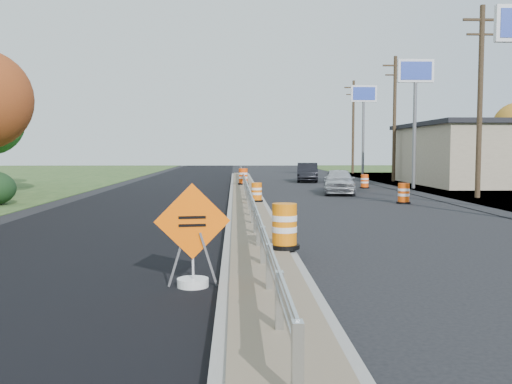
{
  "coord_description": "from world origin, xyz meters",
  "views": [
    {
      "loc": [
        -0.53,
        -18.74,
        2.38
      ],
      "look_at": [
        0.12,
        -1.31,
        1.1
      ],
      "focal_mm": 40.0,
      "sensor_mm": 36.0,
      "label": 1
    }
  ],
  "objects_px": {
    "barrel_shoulder_near": "(404,194)",
    "car_dark_mid": "(307,172)",
    "car_silver": "(339,181)",
    "barrel_median_mid": "(257,193)",
    "barrel_shoulder_mid": "(365,182)",
    "caution_sign": "(193,261)",
    "barrel_median_far": "(243,177)",
    "barrel_median_near": "(284,227)"
  },
  "relations": [
    {
      "from": "caution_sign",
      "to": "barrel_median_far",
      "type": "xyz_separation_m",
      "value": [
        1.26,
        25.91,
        0.25
      ]
    },
    {
      "from": "barrel_median_mid",
      "to": "car_dark_mid",
      "type": "bearing_deg",
      "value": 76.54
    },
    {
      "from": "barrel_median_far",
      "to": "car_silver",
      "type": "distance_m",
      "value": 7.16
    },
    {
      "from": "barrel_median_mid",
      "to": "barrel_shoulder_near",
      "type": "bearing_deg",
      "value": 11.48
    },
    {
      "from": "barrel_median_near",
      "to": "barrel_median_mid",
      "type": "height_order",
      "value": "barrel_median_near"
    },
    {
      "from": "barrel_median_far",
      "to": "barrel_shoulder_near",
      "type": "distance_m",
      "value": 12.73
    },
    {
      "from": "barrel_shoulder_near",
      "to": "barrel_median_mid",
      "type": "bearing_deg",
      "value": -168.52
    },
    {
      "from": "car_silver",
      "to": "car_dark_mid",
      "type": "relative_size",
      "value": 0.95
    },
    {
      "from": "caution_sign",
      "to": "barrel_median_far",
      "type": "height_order",
      "value": "caution_sign"
    },
    {
      "from": "caution_sign",
      "to": "car_dark_mid",
      "type": "xyz_separation_m",
      "value": [
        6.22,
        33.07,
        0.25
      ]
    },
    {
      "from": "caution_sign",
      "to": "barrel_median_far",
      "type": "relative_size",
      "value": 1.8
    },
    {
      "from": "caution_sign",
      "to": "car_dark_mid",
      "type": "distance_m",
      "value": 33.65
    },
    {
      "from": "barrel_shoulder_mid",
      "to": "car_dark_mid",
      "type": "bearing_deg",
      "value": 109.2
    },
    {
      "from": "car_silver",
      "to": "barrel_median_mid",
      "type": "bearing_deg",
      "value": -116.23
    },
    {
      "from": "barrel_median_near",
      "to": "barrel_median_mid",
      "type": "distance_m",
      "value": 11.4
    },
    {
      "from": "caution_sign",
      "to": "barrel_shoulder_mid",
      "type": "height_order",
      "value": "caution_sign"
    },
    {
      "from": "barrel_median_mid",
      "to": "barrel_shoulder_mid",
      "type": "xyz_separation_m",
      "value": [
        7.21,
        11.57,
        -0.19
      ]
    },
    {
      "from": "barrel_median_far",
      "to": "car_silver",
      "type": "relative_size",
      "value": 0.25
    },
    {
      "from": "caution_sign",
      "to": "barrel_shoulder_mid",
      "type": "distance_m",
      "value": 27.0
    },
    {
      "from": "barrel_median_far",
      "to": "car_silver",
      "type": "xyz_separation_m",
      "value": [
        5.14,
        -4.98,
        -0.02
      ]
    },
    {
      "from": "barrel_shoulder_near",
      "to": "car_dark_mid",
      "type": "xyz_separation_m",
      "value": [
        -2.04,
        17.79,
        0.27
      ]
    },
    {
      "from": "caution_sign",
      "to": "barrel_median_mid",
      "type": "bearing_deg",
      "value": 75.52
    },
    {
      "from": "barrel_median_far",
      "to": "car_dark_mid",
      "type": "distance_m",
      "value": 8.71
    },
    {
      "from": "car_dark_mid",
      "to": "barrel_shoulder_mid",
      "type": "bearing_deg",
      "value": -64.11
    },
    {
      "from": "barrel_median_mid",
      "to": "barrel_shoulder_mid",
      "type": "distance_m",
      "value": 13.64
    },
    {
      "from": "car_silver",
      "to": "car_dark_mid",
      "type": "distance_m",
      "value": 12.15
    },
    {
      "from": "caution_sign",
      "to": "barrel_shoulder_mid",
      "type": "xyz_separation_m",
      "value": [
        8.86,
        25.51,
        -0.05
      ]
    },
    {
      "from": "car_dark_mid",
      "to": "caution_sign",
      "type": "bearing_deg",
      "value": -93.97
    },
    {
      "from": "barrel_shoulder_mid",
      "to": "barrel_median_mid",
      "type": "bearing_deg",
      "value": -121.94
    },
    {
      "from": "barrel_median_near",
      "to": "barrel_median_far",
      "type": "distance_m",
      "value": 23.38
    },
    {
      "from": "barrel_shoulder_near",
      "to": "car_silver",
      "type": "height_order",
      "value": "car_silver"
    },
    {
      "from": "caution_sign",
      "to": "barrel_median_mid",
      "type": "distance_m",
      "value": 14.03
    },
    {
      "from": "barrel_median_near",
      "to": "barrel_median_far",
      "type": "height_order",
      "value": "barrel_median_far"
    },
    {
      "from": "car_silver",
      "to": "car_dark_mid",
      "type": "xyz_separation_m",
      "value": [
        -0.17,
        12.14,
        0.01
      ]
    },
    {
      "from": "barrel_median_far",
      "to": "car_silver",
      "type": "height_order",
      "value": "car_silver"
    },
    {
      "from": "barrel_shoulder_near",
      "to": "barrel_median_far",
      "type": "bearing_deg",
      "value": 123.41
    },
    {
      "from": "barrel_shoulder_mid",
      "to": "car_dark_mid",
      "type": "height_order",
      "value": "car_dark_mid"
    },
    {
      "from": "barrel_shoulder_mid",
      "to": "car_dark_mid",
      "type": "relative_size",
      "value": 0.2
    },
    {
      "from": "barrel_median_near",
      "to": "barrel_shoulder_near",
      "type": "bearing_deg",
      "value": 63.16
    },
    {
      "from": "barrel_shoulder_near",
      "to": "car_dark_mid",
      "type": "height_order",
      "value": "car_dark_mid"
    },
    {
      "from": "caution_sign",
      "to": "car_silver",
      "type": "height_order",
      "value": "caution_sign"
    },
    {
      "from": "barrel_median_mid",
      "to": "barrel_shoulder_near",
      "type": "distance_m",
      "value": 6.76
    }
  ]
}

